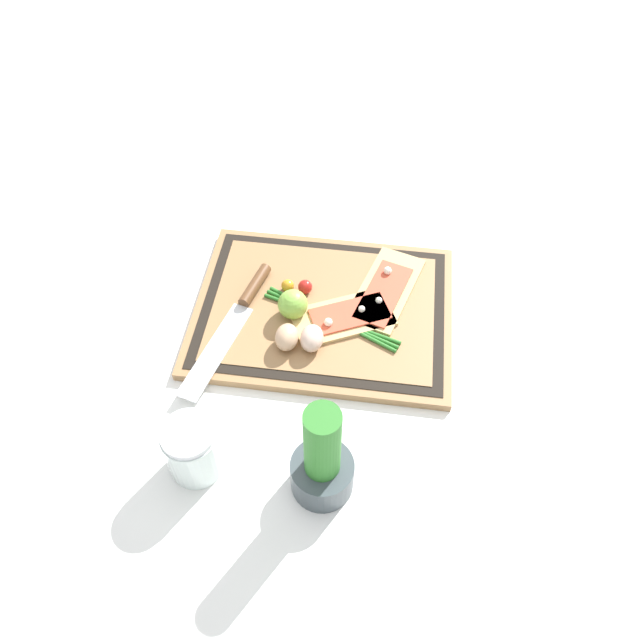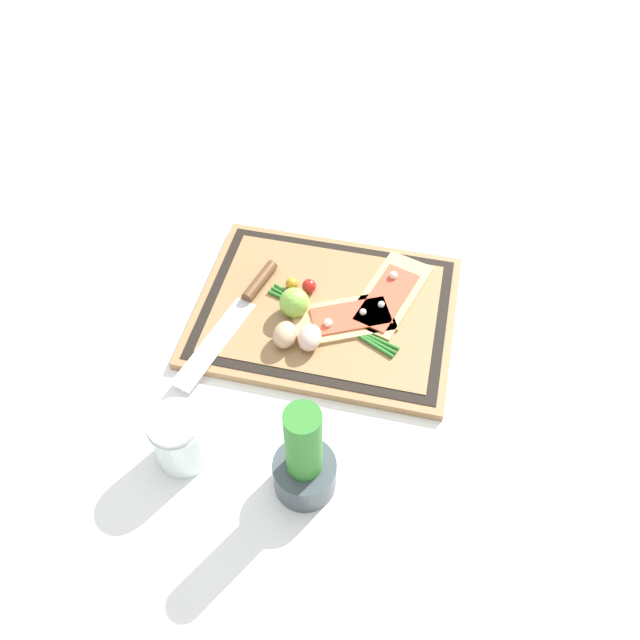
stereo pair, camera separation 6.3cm
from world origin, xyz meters
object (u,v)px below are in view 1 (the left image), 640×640
Objects in this scene: pizza_slice_far at (344,317)px; herb_pot at (322,463)px; knife at (242,307)px; cherry_tomato_red at (305,287)px; egg_brown at (287,337)px; pizza_slice_near at (385,290)px; egg_pink at (312,338)px; lime at (293,304)px; cherry_tomato_yellow at (288,286)px; sauce_jar at (194,451)px.

herb_pot reaches higher than pizza_slice_far.
cherry_tomato_red is (-0.11, -0.06, 0.01)m from knife.
pizza_slice_near is at bearing -138.17° from egg_brown.
egg_pink is 1.97× the size of cherry_tomato_red.
cherry_tomato_red is (-0.01, -0.06, -0.01)m from lime.
cherry_tomato_red is (0.08, -0.06, 0.01)m from pizza_slice_far.
egg_brown is 1.00× the size of egg_pink.
herb_pot is at bearing 90.06° from pizza_slice_far.
egg_brown is (0.17, 0.15, 0.02)m from pizza_slice_near.
cherry_tomato_red is at bearing -96.06° from egg_brown.
lime reaches higher than knife.
herb_pot is at bearing 107.13° from cherry_tomato_yellow.
sauce_jar is at bearing 77.01° from cherry_tomato_yellow.
cherry_tomato_yellow is at bearing -62.76° from egg_pink.
egg_pink is 2.19× the size of cherry_tomato_yellow.
egg_pink is 0.50× the size of sauce_jar.
herb_pot is (0.07, 0.40, 0.05)m from pizza_slice_near.
egg_brown is 0.50× the size of sauce_jar.
knife is 0.13m from cherry_tomato_red.
herb_pot is (-0.08, 0.38, 0.04)m from cherry_tomato_red.
egg_brown is 0.97× the size of lime.
knife is at bearing 28.51° from cherry_tomato_red.
herb_pot reaches higher than egg_pink.
pizza_slice_far is 0.65× the size of knife.
cherry_tomato_red is at bearing 7.46° from pizza_slice_near.
cherry_tomato_yellow is 0.12× the size of herb_pot.
egg_pink reaches higher than pizza_slice_far.
pizza_slice_near is 8.18× the size of cherry_tomato_red.
lime is 0.33m from sauce_jar.
egg_pink is at bearing 117.24° from cherry_tomato_yellow.
lime is at bearing 108.73° from cherry_tomato_yellow.
sauce_jar is at bearing 71.41° from lime.
egg_brown is at bearing -68.82° from herb_pot.
sauce_jar reaches higher than cherry_tomato_red.
pizza_slice_far is 0.99× the size of herb_pot.
cherry_tomato_yellow is at bearing 0.71° from cherry_tomato_red.
pizza_slice_near is 1.09× the size of pizza_slice_far.
cherry_tomato_red is at bearing -107.84° from sauce_jar.
knife is 0.16m from egg_pink.
cherry_tomato_yellow is (0.06, -0.13, -0.01)m from egg_pink.
egg_pink reaches higher than pizza_slice_near.
cherry_tomato_yellow is 0.38m from sauce_jar.
herb_pot reaches higher than cherry_tomato_red.
egg_brown reaches higher than pizza_slice_near.
lime is 0.27× the size of herb_pot.
knife is (0.26, 0.08, 0.00)m from pizza_slice_near.
lime is at bearing -108.59° from sauce_jar.
lime reaches higher than cherry_tomato_yellow.
knife is at bearing -91.49° from sauce_jar.
herb_pot reaches higher than lime.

